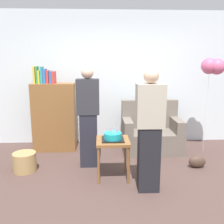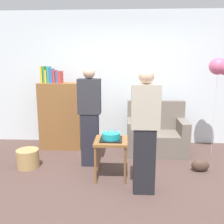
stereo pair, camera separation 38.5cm
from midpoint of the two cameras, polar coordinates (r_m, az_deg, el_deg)
ground_plane at (r=3.66m, az=4.96°, el=-16.58°), size 8.00×8.00×0.00m
wall_back at (r=5.29m, az=4.55°, el=7.53°), size 6.00×0.10×2.70m
couch at (r=4.92m, az=12.19°, el=-5.00°), size 1.10×0.70×0.96m
bookshelf at (r=5.01m, az=-9.43°, el=-0.53°), size 0.80×0.36×1.61m
side_table at (r=3.73m, az=2.77°, el=-7.64°), size 0.48×0.48×0.59m
birthday_cake at (r=3.69m, az=2.79°, el=-5.60°), size 0.32×0.32×0.17m
person_blowing_candles at (r=4.09m, az=-2.38°, el=-1.00°), size 0.36×0.22×1.63m
person_holding_cake at (r=3.28m, az=10.80°, el=-4.43°), size 0.36×0.22×1.63m
wicker_basket at (r=4.35m, az=-16.07°, el=-10.11°), size 0.36×0.36×0.30m
handbag at (r=4.36m, az=21.78°, el=-11.17°), size 0.28×0.14×0.20m
balloon_bunch at (r=4.86m, az=25.68°, el=9.23°), size 0.42×0.33×1.77m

